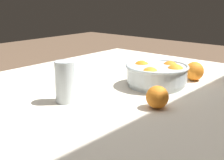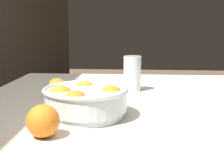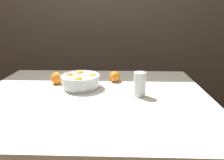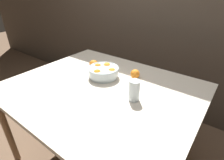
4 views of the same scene
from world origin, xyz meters
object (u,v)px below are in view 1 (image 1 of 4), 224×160
(fruit_bowl, at_px, (157,74))
(orange_loose_near_bowl, at_px, (194,71))
(orange_loose_front, at_px, (157,97))
(juice_glass, at_px, (66,84))

(fruit_bowl, xyz_separation_m, orange_loose_near_bowl, (-0.17, 0.07, -0.01))
(orange_loose_near_bowl, bearing_deg, fruit_bowl, -23.01)
(orange_loose_front, bearing_deg, orange_loose_near_bowl, -170.80)
(fruit_bowl, height_order, juice_glass, juice_glass)
(orange_loose_near_bowl, height_order, orange_loose_front, orange_loose_near_bowl)
(orange_loose_near_bowl, bearing_deg, orange_loose_front, 9.20)
(orange_loose_near_bowl, xyz_separation_m, orange_loose_front, (0.39, 0.06, -0.00))
(fruit_bowl, distance_m, juice_glass, 0.39)
(juice_glass, relative_size, orange_loose_front, 1.91)
(orange_loose_near_bowl, distance_m, orange_loose_front, 0.39)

